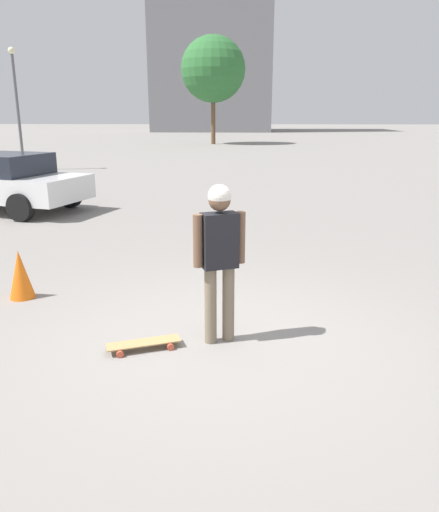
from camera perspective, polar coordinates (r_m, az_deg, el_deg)
ground_plane at (r=5.45m, az=-0.00°, el=-9.62°), size 220.00×220.00×0.00m
person at (r=5.09m, az=-0.00°, el=0.94°), size 0.52×0.32×1.69m
skateboard at (r=5.29m, az=-8.65°, el=-9.85°), size 0.78×0.45×0.08m
car_parked_near at (r=13.57m, az=-23.50°, el=7.81°), size 4.48×2.95×1.41m
building_block_distant at (r=71.76m, az=-0.83°, el=25.11°), size 15.46×11.28×27.43m
tree_distant at (r=40.80m, az=-0.74°, el=20.56°), size 4.97×4.97×8.10m
traffic_cone at (r=7.04m, az=-21.80°, el=-1.96°), size 0.33×0.33×0.65m
lamp_post at (r=23.24m, az=-22.18°, el=16.32°), size 0.28×0.28×4.94m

